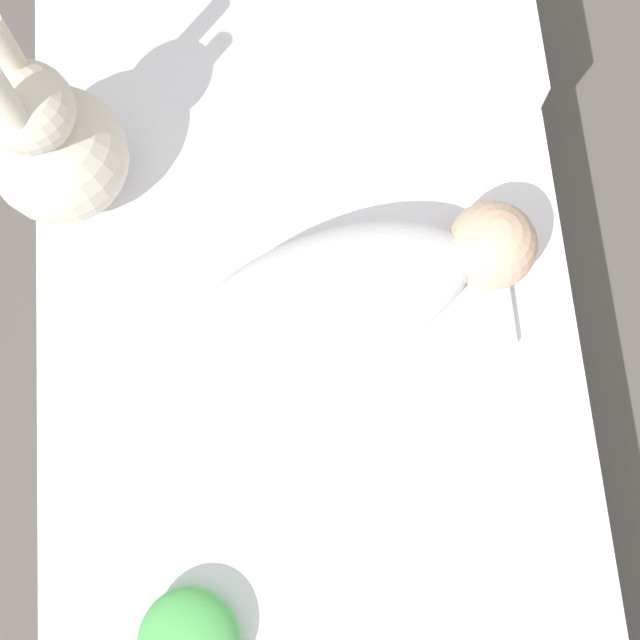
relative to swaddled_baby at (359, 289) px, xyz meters
name	(u,v)px	position (x,y,z in m)	size (l,w,h in m)	color
ground_plane	(310,377)	(0.06, -0.08, -0.31)	(12.00, 12.00, 0.00)	#514C47
bed_mattress	(310,363)	(0.06, -0.08, -0.19)	(1.31, 0.81, 0.24)	white
burp_cloth	(455,294)	(0.00, 0.15, -0.06)	(0.17, 0.16, 0.02)	white
swaddled_baby	(359,289)	(0.00, 0.00, 0.00)	(0.29, 0.53, 0.14)	white
pillow	(441,17)	(-0.45, 0.18, -0.03)	(0.32, 0.28, 0.08)	white
bunny_plush	(52,146)	(-0.23, -0.42, 0.06)	(0.20, 0.20, 0.39)	beige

